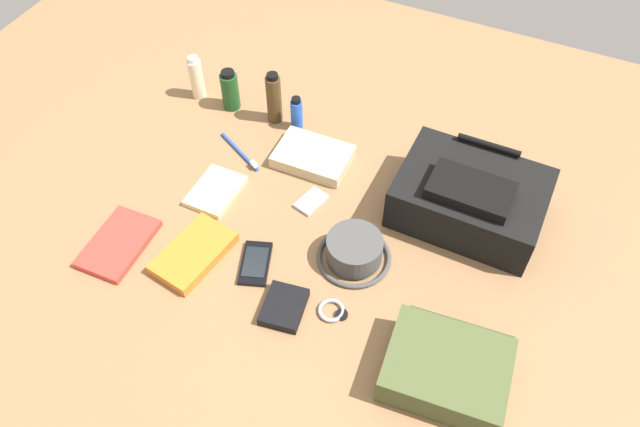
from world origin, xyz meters
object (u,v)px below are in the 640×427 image
at_px(backpack, 470,198).
at_px(bucket_hat, 354,251).
at_px(wristwatch, 333,311).
at_px(cell_phone, 255,263).
at_px(shampoo_bottle, 230,90).
at_px(notepad, 215,191).
at_px(toothbrush, 241,153).
at_px(wallet, 284,307).
at_px(media_player, 311,201).
at_px(toiletry_pouch, 447,368).
at_px(deodorant_spray, 297,114).
at_px(paperback_novel, 119,244).
at_px(cologne_bottle, 274,98).
at_px(travel_guidebook, 194,254).
at_px(lotion_bottle, 197,78).
at_px(folded_towel, 313,157).

relative_size(backpack, bucket_hat, 2.00).
bearing_deg(wristwatch, cell_phone, 169.44).
height_order(shampoo_bottle, notepad, shampoo_bottle).
xyz_separation_m(toothbrush, notepad, (0.01, -0.15, 0.00)).
bearing_deg(wallet, notepad, 135.01).
distance_m(backpack, media_player, 0.40).
distance_m(media_player, toothbrush, 0.26).
distance_m(toiletry_pouch, toothbrush, 0.81).
xyz_separation_m(toiletry_pouch, deodorant_spray, (-0.62, 0.55, 0.01)).
bearing_deg(paperback_novel, cologne_bottle, 76.25).
relative_size(backpack, wallet, 3.28).
bearing_deg(cologne_bottle, wallet, -60.91).
relative_size(travel_guidebook, cell_phone, 1.57).
distance_m(bucket_hat, wristwatch, 0.16).
relative_size(lotion_bottle, toothbrush, 0.87).
height_order(deodorant_spray, folded_towel, deodorant_spray).
bearing_deg(cologne_bottle, paperback_novel, -103.75).
distance_m(deodorant_spray, paperback_novel, 0.60).
bearing_deg(backpack, bucket_hat, -130.03).
height_order(backpack, cologne_bottle, cologne_bottle).
height_order(bucket_hat, folded_towel, bucket_hat).
bearing_deg(cell_phone, deodorant_spray, 104.25).
bearing_deg(cell_phone, wristwatch, -10.56).
bearing_deg(cologne_bottle, media_player, -46.68).
relative_size(cologne_bottle, notepad, 1.09).
bearing_deg(cell_phone, shampoo_bottle, 125.33).
bearing_deg(backpack, cell_phone, -138.79).
height_order(cologne_bottle, folded_towel, cologne_bottle).
bearing_deg(paperback_novel, folded_towel, 55.94).
relative_size(wristwatch, folded_towel, 0.36).
xyz_separation_m(toiletry_pouch, bucket_hat, (-0.29, 0.20, -0.01)).
bearing_deg(shampoo_bottle, notepad, -67.52).
xyz_separation_m(media_player, wallet, (0.08, -0.31, 0.01)).
distance_m(travel_guidebook, folded_towel, 0.43).
xyz_separation_m(toiletry_pouch, travel_guidebook, (-0.64, 0.04, -0.02)).
distance_m(backpack, shampoo_bottle, 0.76).
height_order(backpack, cell_phone, backpack).
distance_m(cologne_bottle, toothbrush, 0.18).
relative_size(backpack, travel_guidebook, 1.66).
bearing_deg(lotion_bottle, toothbrush, -34.93).
bearing_deg(travel_guidebook, wristwatch, -0.09).
bearing_deg(cell_phone, travel_guidebook, -164.48).
relative_size(deodorant_spray, wristwatch, 1.53).
bearing_deg(notepad, paperback_novel, -116.55).
bearing_deg(wristwatch, toiletry_pouch, -8.47).
bearing_deg(travel_guidebook, lotion_bottle, 120.40).
height_order(backpack, travel_guidebook, backpack).
bearing_deg(folded_towel, travel_guidebook, -106.98).
bearing_deg(media_player, folded_towel, 113.38).
relative_size(paperback_novel, wristwatch, 2.82).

